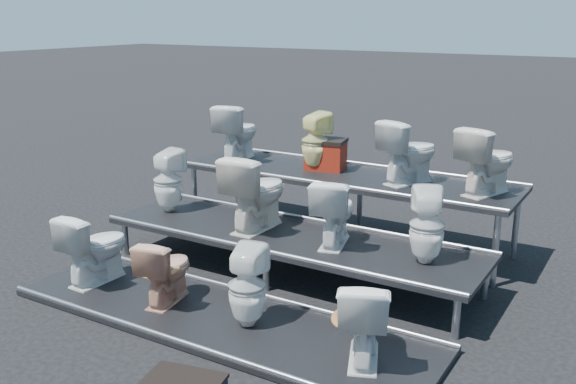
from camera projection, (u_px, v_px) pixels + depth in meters
The scene contains 17 objects.
ground at pixel (290, 275), 7.03m from camera, with size 80.00×80.00×0.00m, color black.
tier_front at pixel (218, 319), 5.95m from camera, with size 4.20×1.20×0.06m, color black.
tier_mid at pixel (290, 255), 6.97m from camera, with size 4.20×1.20×0.46m, color black.
tier_back at pixel (344, 207), 7.99m from camera, with size 4.20×1.20×0.86m, color black.
toilet_0 at pixel (95, 247), 6.62m from camera, with size 0.42×0.74×0.75m, color silver.
toilet_1 at pixel (166, 270), 6.16m from camera, with size 0.36×0.64×0.65m, color tan.
toilet_2 at pixel (247, 286), 5.68m from camera, with size 0.34×0.34×0.75m, color silver.
toilet_3 at pixel (364, 318), 5.12m from camera, with size 0.40×0.70×0.72m, color silver.
toilet_4 at pixel (168, 181), 7.65m from camera, with size 0.34×0.35×0.75m, color silver.
toilet_5 at pixel (256, 192), 7.01m from camera, with size 0.47×0.83×0.85m, color silver.
toilet_6 at pixel (334, 211), 6.55m from camera, with size 0.40×0.70×0.71m, color silver.
toilet_7 at pixel (427, 226), 6.06m from camera, with size 0.33×0.34×0.74m, color silver.
toilet_8 at pixel (238, 132), 8.56m from camera, with size 0.42×0.74×0.75m, color silver.
toilet_9 at pixel (315, 141), 7.98m from camera, with size 0.33×0.34×0.73m, color #EFE897.
toilet_10 at pixel (409, 152), 7.36m from camera, with size 0.41×0.73×0.74m, color silver.
toilet_11 at pixel (488, 160), 6.92m from camera, with size 0.41×0.73×0.74m, color silver.
red_crate at pixel (326, 156), 8.08m from camera, with size 0.47×0.37×0.34m, color maroon.
Camera 1 is at (3.35, -5.60, 2.77)m, focal length 40.00 mm.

